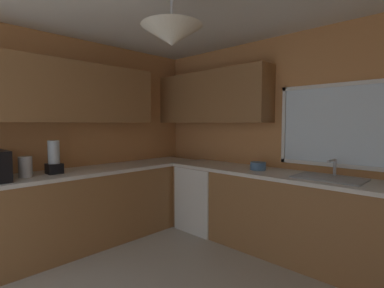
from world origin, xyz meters
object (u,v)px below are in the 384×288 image
(kettle, at_px, (25,167))
(blender_appliance, at_px, (54,159))
(bowl, at_px, (258,166))
(sink_assembly, at_px, (329,178))
(dishwasher, at_px, (205,198))

(kettle, xyz_separation_m, blender_appliance, (-0.02, 0.29, 0.06))
(bowl, bearing_deg, sink_assembly, 0.44)
(kettle, relative_size, sink_assembly, 0.33)
(dishwasher, height_order, bowl, bowl)
(kettle, height_order, blender_appliance, blender_appliance)
(sink_assembly, distance_m, blender_appliance, 2.87)
(dishwasher, bearing_deg, sink_assembly, 1.30)
(dishwasher, xyz_separation_m, bowl, (0.80, 0.03, 0.52))
(kettle, xyz_separation_m, bowl, (1.44, 2.05, -0.06))
(dishwasher, distance_m, kettle, 2.20)
(dishwasher, relative_size, kettle, 4.03)
(kettle, bearing_deg, bowl, 54.99)
(sink_assembly, distance_m, bowl, 0.80)
(sink_assembly, height_order, bowl, sink_assembly)
(kettle, height_order, bowl, kettle)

